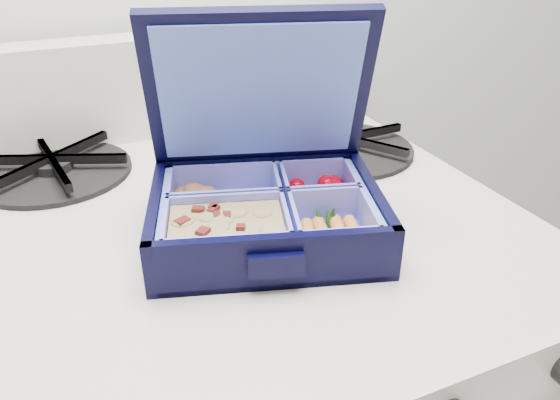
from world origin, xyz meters
name	(u,v)px	position (x,y,z in m)	size (l,w,h in m)	color
bento_box	(266,214)	(-0.46, 1.64, 0.84)	(0.20, 0.16, 0.05)	black
burner_grate	(343,142)	(-0.30, 1.79, 0.83)	(0.18, 0.18, 0.03)	black
burner_grate_rear	(53,166)	(-0.63, 1.87, 0.83)	(0.17, 0.17, 0.02)	black
fork	(294,173)	(-0.38, 1.75, 0.82)	(0.03, 0.20, 0.01)	silver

